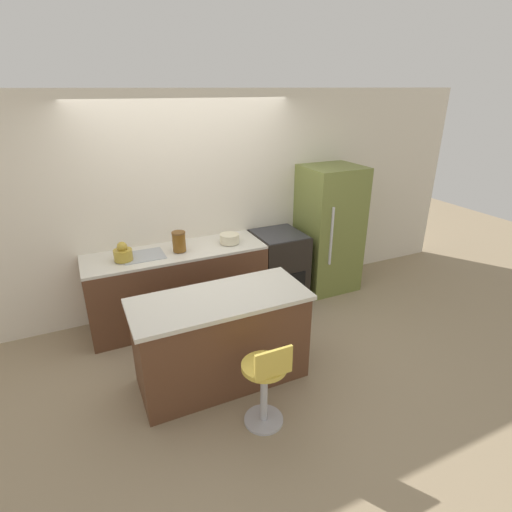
{
  "coord_description": "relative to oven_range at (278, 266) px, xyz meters",
  "views": [
    {
      "loc": [
        -1.25,
        -3.85,
        2.61
      ],
      "look_at": [
        0.42,
        -0.28,
        0.93
      ],
      "focal_mm": 28.0,
      "sensor_mm": 36.0,
      "label": 1
    }
  ],
  "objects": [
    {
      "name": "ground_plane",
      "position": [
        -1.03,
        -0.34,
        -0.45
      ],
      "size": [
        14.0,
        14.0,
        0.0
      ],
      "primitive_type": "plane",
      "color": "#998466"
    },
    {
      "name": "wall_back",
      "position": [
        -1.03,
        0.36,
        0.85
      ],
      "size": [
        8.0,
        0.06,
        2.6
      ],
      "color": "silver",
      "rests_on": "ground_plane"
    },
    {
      "name": "back_counter",
      "position": [
        -1.34,
        0.0,
        -0.0
      ],
      "size": [
        2.04,
        0.65,
        0.9
      ],
      "color": "brown",
      "rests_on": "ground_plane"
    },
    {
      "name": "kitchen_island",
      "position": [
        -1.26,
        -1.24,
        -0.0
      ],
      "size": [
        1.6,
        0.69,
        0.89
      ],
      "color": "brown",
      "rests_on": "ground_plane"
    },
    {
      "name": "oven_range",
      "position": [
        0.0,
        0.0,
        0.0
      ],
      "size": [
        0.61,
        0.66,
        0.9
      ],
      "color": "black",
      "rests_on": "ground_plane"
    },
    {
      "name": "refrigerator",
      "position": [
        0.76,
        -0.01,
        0.4
      ],
      "size": [
        0.74,
        0.69,
        1.69
      ],
      "color": "olive",
      "rests_on": "ground_plane"
    },
    {
      "name": "stool_chair",
      "position": [
        -1.14,
        -1.92,
        -0.03
      ],
      "size": [
        0.37,
        0.37,
        0.82
      ],
      "color": "#B7B7BC",
      "rests_on": "ground_plane"
    },
    {
      "name": "kettle",
      "position": [
        -1.91,
        -0.04,
        0.53
      ],
      "size": [
        0.2,
        0.2,
        0.21
      ],
      "color": "#B29333",
      "rests_on": "back_counter"
    },
    {
      "name": "mixing_bowl",
      "position": [
        -0.69,
        -0.04,
        0.5
      ],
      "size": [
        0.23,
        0.23,
        0.11
      ],
      "color": "beige",
      "rests_on": "back_counter"
    },
    {
      "name": "canister_jar",
      "position": [
        -1.3,
        -0.04,
        0.56
      ],
      "size": [
        0.16,
        0.16,
        0.23
      ],
      "color": "brown",
      "rests_on": "back_counter"
    }
  ]
}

